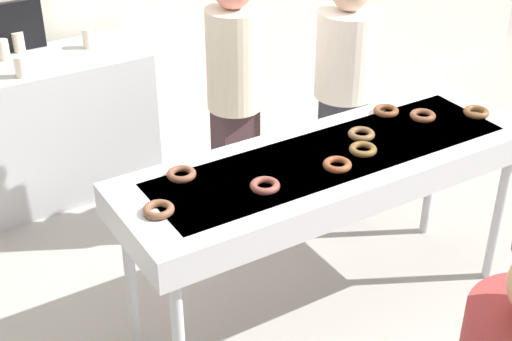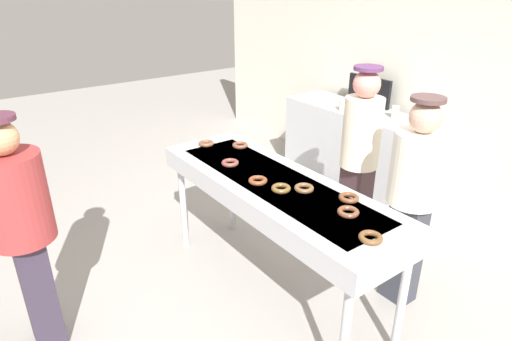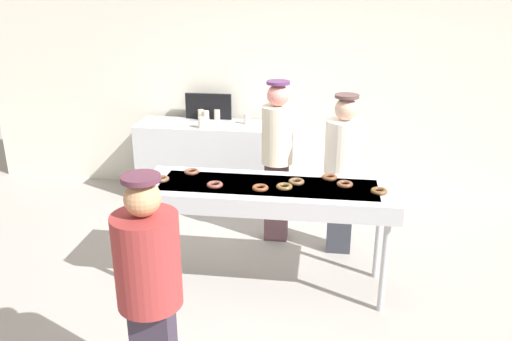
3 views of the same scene
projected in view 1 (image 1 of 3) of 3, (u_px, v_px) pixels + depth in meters
ground_plane at (322, 308)px, 4.06m from camera, size 16.00×16.00×0.00m
fryer_conveyor at (331, 170)px, 3.61m from camera, size 2.17×0.69×0.97m
chocolate_donut_0 at (423, 116)px, 3.89m from camera, size 0.19×0.19×0.03m
chocolate_donut_1 at (159, 210)px, 3.12m from camera, size 0.19×0.19×0.03m
chocolate_donut_2 at (337, 165)px, 3.45m from camera, size 0.19×0.19×0.03m
chocolate_donut_3 at (476, 112)px, 3.93m from camera, size 0.19×0.19×0.03m
chocolate_donut_4 at (361, 134)px, 3.71m from camera, size 0.14×0.14×0.03m
chocolate_donut_5 at (386, 111)px, 3.94m from camera, size 0.19×0.19×0.03m
chocolate_donut_6 at (363, 149)px, 3.57m from camera, size 0.19×0.19×0.03m
chocolate_donut_7 at (265, 186)px, 3.29m from camera, size 0.19×0.19×0.03m
chocolate_donut_8 at (181, 174)px, 3.37m from camera, size 0.14×0.14×0.03m
worker_baker at (235, 92)px, 4.25m from camera, size 0.32×0.32×1.69m
worker_assistant at (345, 81)px, 4.42m from camera, size 0.36×0.36×1.62m
prep_counter at (25, 135)px, 4.80m from camera, size 1.66×0.59×0.96m
paper_cup_0 at (21, 67)px, 4.39m from camera, size 0.08×0.08×0.13m
paper_cup_1 at (18, 42)px, 4.74m from camera, size 0.08×0.08×0.13m
paper_cup_3 at (88, 38)px, 4.80m from camera, size 0.08×0.08×0.13m
paper_cup_4 at (3, 50)px, 4.62m from camera, size 0.08×0.08×0.13m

